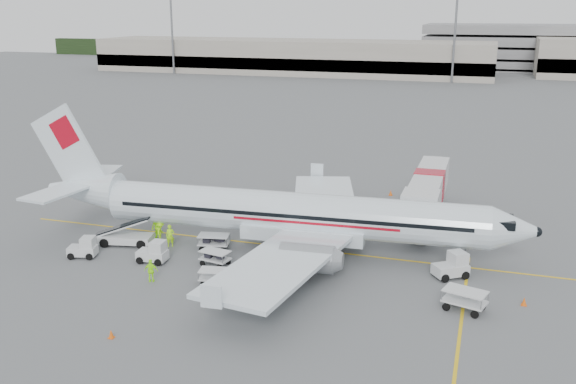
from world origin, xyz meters
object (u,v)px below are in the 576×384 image
at_px(aircraft, 292,186).
at_px(tug_aft, 82,247).
at_px(tug_fore, 451,265).
at_px(belt_loader, 125,227).
at_px(tug_mid, 152,251).
at_px(jet_bridge, 428,196).

distance_m(aircraft, tug_aft, 16.08).
bearing_deg(tug_fore, belt_loader, 146.99).
xyz_separation_m(belt_loader, tug_aft, (-1.69, -3.24, -0.67)).
distance_m(tug_fore, tug_mid, 21.02).
height_order(aircraft, belt_loader, aircraft).
xyz_separation_m(jet_bridge, belt_loader, (-21.64, -12.96, -0.73)).
relative_size(aircraft, tug_fore, 16.27).
xyz_separation_m(tug_mid, tug_aft, (-5.38, -0.70, -0.04)).
bearing_deg(belt_loader, tug_aft, -128.71).
bearing_deg(jet_bridge, aircraft, -130.59).
xyz_separation_m(jet_bridge, tug_mid, (-17.94, -15.51, -1.37)).
height_order(aircraft, tug_mid, aircraft).
xyz_separation_m(aircraft, belt_loader, (-12.67, -2.53, -3.69)).
bearing_deg(tug_aft, belt_loader, 47.89).
xyz_separation_m(aircraft, jet_bridge, (8.97, 10.43, -2.97)).
distance_m(aircraft, tug_mid, 11.18).
relative_size(aircraft, tug_mid, 17.71).
bearing_deg(belt_loader, tug_fore, -8.50).
bearing_deg(aircraft, tug_fore, -10.31).
bearing_deg(tug_fore, tug_mid, 154.42).
relative_size(aircraft, jet_bridge, 2.25).
height_order(belt_loader, tug_mid, belt_loader).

